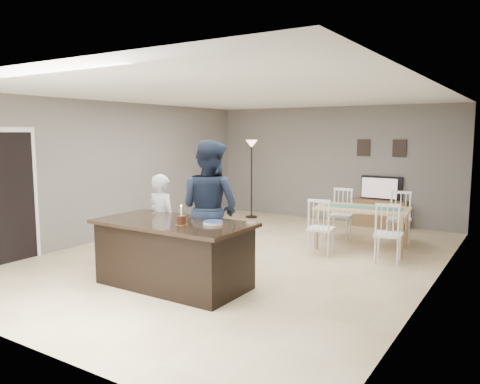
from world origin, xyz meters
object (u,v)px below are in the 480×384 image
Objects in this scene: kitchen_island at (174,253)px; birthday_cake at (181,220)px; plate_stack at (213,223)px; woman at (162,222)px; tv_console at (378,213)px; dining_table at (362,215)px; floor_lamp at (252,158)px; man at (210,208)px; television at (380,188)px.

kitchen_island is 8.31× the size of birthday_cake.
woman is at bearing 161.50° from plate_stack.
dining_table is (0.32, -2.17, 0.33)m from tv_console.
floor_lamp is (-3.31, 1.65, 0.86)m from dining_table.
man is 4.80m from floor_lamp.
woman is 5.55× the size of plate_stack.
television reaches higher than kitchen_island.
tv_console is at bearing -98.24° from man.
dining_table is at bearing 73.84° from plate_stack.
tv_console is 4.53× the size of plate_stack.
kitchen_island is 1.79× the size of tv_console.
birthday_cake is at bearing 102.14° from man.
man is at bearing -124.14° from dining_table.
dining_table is 1.04× the size of floor_lamp.
dining_table is at bearing -112.94° from man.
woman is 0.87m from man.
floor_lamp reaches higher than woman.
man is (0.13, 0.67, 0.54)m from kitchen_island.
woman is 1.16m from birthday_cake.
woman is 0.77× the size of floor_lamp.
television is 3.45× the size of plate_stack.
plate_stack is 5.49m from floor_lamp.
kitchen_island is 5.45m from floor_lamp.
plate_stack reaches higher than tv_console.
man reaches higher than floor_lamp.
woman reaches higher than plate_stack.
floor_lamp is at bearing 115.65° from plate_stack.
kitchen_island is 0.93m from woman.
birthday_cake is at bearing -145.03° from plate_stack.
plate_stack is at bearing -64.35° from floor_lamp.
plate_stack is at bearing 12.39° from kitchen_island.
plate_stack is at bearing -96.58° from tv_console.
woman is at bearing 12.51° from man.
woman is at bearing 141.70° from kitchen_island.
television is at bearing 11.24° from floor_lamp.
kitchen_island is 1.46× the size of woman.
plate_stack is 0.14× the size of floor_lamp.
tv_console is 3.26m from floor_lamp.
dining_table is at bearing -26.42° from floor_lamp.
floor_lamp is at bearing 11.24° from television.
woman is (-0.70, 0.55, 0.28)m from kitchen_island.
floor_lamp is (-1.09, 4.50, 0.75)m from woman.
tv_console is at bearing 9.95° from floor_lamp.
television is at bearing 90.00° from tv_console.
dining_table reaches higher than tv_console.
television reaches higher than tv_console.
birthday_cake reaches higher than dining_table.
dining_table is at bearing 98.14° from television.
kitchen_island is at bearing 83.52° from man.
plate_stack is (1.27, -0.42, 0.19)m from woman.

